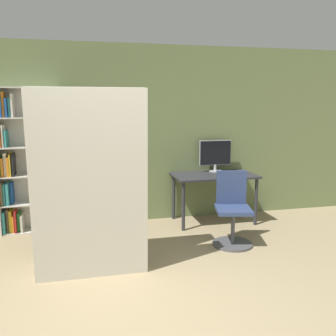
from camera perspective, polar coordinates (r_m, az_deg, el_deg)
name	(u,v)px	position (r m, az deg, el deg)	size (l,w,h in m)	color
ground_plane	(148,326)	(3.38, -3.09, -22.97)	(16.00, 16.00, 0.00)	#9E8966
wall_back	(113,135)	(5.73, -8.40, 4.94)	(8.00, 0.06, 2.70)	#6B7A4C
desk	(214,181)	(5.79, 7.05, -1.91)	(1.26, 0.70, 0.75)	#2D2D33
monitor	(215,154)	(5.98, 7.22, 2.09)	(0.53, 0.19, 0.50)	#B7B7BC
office_chair	(233,215)	(4.99, 9.80, -7.05)	(0.53, 0.53, 0.95)	#4C4C51
bookshelf	(22,164)	(5.67, -21.37, 0.51)	(0.85, 0.31, 2.05)	beige
mattress_near	(90,185)	(3.95, -11.74, -2.57)	(1.17, 0.31, 1.99)	beige
mattress_far	(89,179)	(4.28, -11.88, -1.63)	(1.17, 0.28, 1.99)	beige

